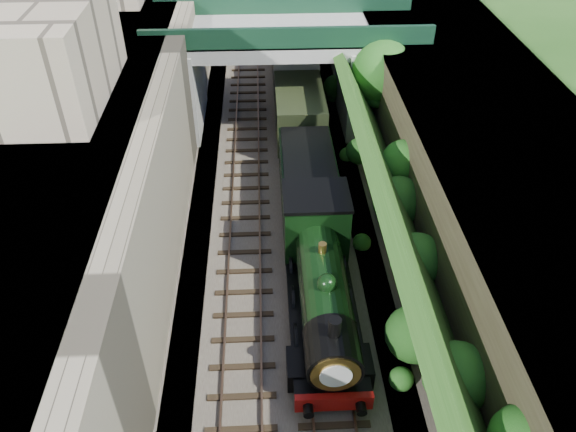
{
  "coord_description": "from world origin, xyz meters",
  "views": [
    {
      "loc": [
        -0.9,
        -8.63,
        17.83
      ],
      "look_at": [
        0.0,
        10.34,
        2.92
      ],
      "focal_mm": 35.0,
      "sensor_mm": 36.0,
      "label": 1
    }
  ],
  "objects_px": {
    "tree": "(384,74)",
    "road_bridge": "(293,63)",
    "tender": "(307,182)",
    "locomotive": "(321,280)"
  },
  "relations": [
    {
      "from": "tree",
      "to": "road_bridge",
      "type": "bearing_deg",
      "value": 147.58
    },
    {
      "from": "tree",
      "to": "tender",
      "type": "height_order",
      "value": "tree"
    },
    {
      "from": "locomotive",
      "to": "road_bridge",
      "type": "bearing_deg",
      "value": 90.88
    },
    {
      "from": "locomotive",
      "to": "tender",
      "type": "distance_m",
      "value": 7.37
    },
    {
      "from": "road_bridge",
      "to": "locomotive",
      "type": "xyz_separation_m",
      "value": [
        0.26,
        -16.6,
        -2.18
      ]
    },
    {
      "from": "road_bridge",
      "to": "locomotive",
      "type": "relative_size",
      "value": 1.56
    },
    {
      "from": "road_bridge",
      "to": "tender",
      "type": "distance_m",
      "value": 9.57
    },
    {
      "from": "road_bridge",
      "to": "tender",
      "type": "xyz_separation_m",
      "value": [
        0.26,
        -9.24,
        -2.46
      ]
    },
    {
      "from": "locomotive",
      "to": "tender",
      "type": "relative_size",
      "value": 1.7
    },
    {
      "from": "tree",
      "to": "locomotive",
      "type": "relative_size",
      "value": 0.65
    }
  ]
}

